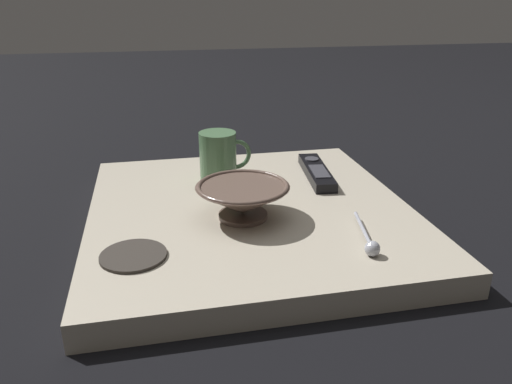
# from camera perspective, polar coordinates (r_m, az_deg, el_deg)

# --- Properties ---
(ground_plane) EXTENTS (6.00, 6.00, 0.00)m
(ground_plane) POSITION_cam_1_polar(r_m,az_deg,el_deg) (0.94, -0.72, -3.95)
(ground_plane) COLOR black
(table) EXTENTS (0.61, 0.58, 0.04)m
(table) POSITION_cam_1_polar(r_m,az_deg,el_deg) (0.93, -0.73, -2.76)
(table) COLOR #B7AD99
(table) RESTS_ON ground
(cereal_bowl) EXTENTS (0.16, 0.16, 0.06)m
(cereal_bowl) POSITION_cam_1_polar(r_m,az_deg,el_deg) (0.86, -1.53, -0.78)
(cereal_bowl) COLOR brown
(cereal_bowl) RESTS_ON table
(coffee_mug) EXTENTS (0.08, 0.11, 0.10)m
(coffee_mug) POSITION_cam_1_polar(r_m,az_deg,el_deg) (1.02, -4.26, 4.01)
(coffee_mug) COLOR #4C724C
(coffee_mug) RESTS_ON table
(teaspoon) EXTENTS (0.14, 0.04, 0.02)m
(teaspoon) POSITION_cam_1_polar(r_m,az_deg,el_deg) (0.78, 12.95, -5.77)
(teaspoon) COLOR #A3A5B2
(teaspoon) RESTS_ON table
(tv_remote_near) EXTENTS (0.20, 0.06, 0.02)m
(tv_remote_near) POSITION_cam_1_polar(r_m,az_deg,el_deg) (1.06, 6.97, 2.31)
(tv_remote_near) COLOR black
(tv_remote_near) RESTS_ON table
(drink_coaster) EXTENTS (0.10, 0.10, 0.01)m
(drink_coaster) POSITION_cam_1_polar(r_m,az_deg,el_deg) (0.77, -13.91, -7.10)
(drink_coaster) COLOR #332D28
(drink_coaster) RESTS_ON table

